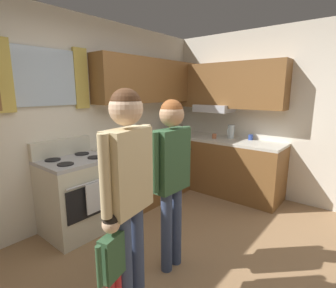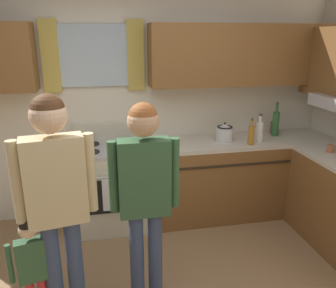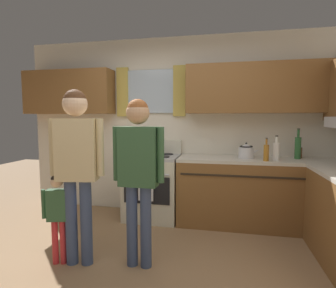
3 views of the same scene
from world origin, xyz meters
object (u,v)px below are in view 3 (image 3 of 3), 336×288
at_px(bottle_oil_amber, 266,152).
at_px(adult_holding_child, 77,156).
at_px(adult_in_plaid, 138,163).
at_px(bottle_squat_brown, 299,152).
at_px(bottle_milk_white, 276,151).
at_px(stovetop_kettle, 246,151).
at_px(stove_oven, 153,185).
at_px(small_child, 58,208).
at_px(bottle_wine_green, 298,147).

height_order(bottle_oil_amber, adult_holding_child, adult_holding_child).
height_order(bottle_oil_amber, adult_in_plaid, adult_in_plaid).
bearing_deg(bottle_squat_brown, bottle_milk_white, -138.22).
height_order(stovetop_kettle, adult_in_plaid, adult_in_plaid).
height_order(stovetop_kettle, adult_holding_child, adult_holding_child).
bearing_deg(adult_in_plaid, stove_oven, 99.05).
height_order(stovetop_kettle, small_child, stovetop_kettle).
xyz_separation_m(bottle_wine_green, stovetop_kettle, (-0.64, -0.07, -0.06)).
height_order(bottle_wine_green, stovetop_kettle, bottle_wine_green).
distance_m(stove_oven, adult_in_plaid, 1.40).
bearing_deg(bottle_squat_brown, bottle_wine_green, -110.95).
distance_m(bottle_oil_amber, bottle_milk_white, 0.15).
bearing_deg(stove_oven, bottle_wine_green, 1.86).
distance_m(bottle_squat_brown, adult_in_plaid, 2.27).
bearing_deg(adult_in_plaid, bottle_oil_amber, 39.60).
relative_size(stovetop_kettle, small_child, 0.31).
relative_size(bottle_squat_brown, stovetop_kettle, 0.75).
bearing_deg(small_child, adult_in_plaid, 8.60).
xyz_separation_m(bottle_wine_green, adult_holding_child, (-2.30, -1.42, 0.01)).
bearing_deg(bottle_wine_green, bottle_oil_amber, -147.28).
relative_size(stove_oven, adult_holding_child, 0.65).
bearing_deg(bottle_milk_white, bottle_wine_green, 33.97).
relative_size(bottle_oil_amber, stovetop_kettle, 1.04).
height_order(bottle_milk_white, bottle_wine_green, bottle_wine_green).
bearing_deg(bottle_wine_green, adult_holding_child, -148.33).
xyz_separation_m(bottle_squat_brown, small_child, (-2.53, -1.56, -0.42)).
distance_m(stove_oven, bottle_oil_amber, 1.60).
xyz_separation_m(stovetop_kettle, small_child, (-1.85, -1.39, -0.44)).
distance_m(bottle_oil_amber, adult_holding_child, 2.20).
xyz_separation_m(stove_oven, adult_holding_child, (-0.38, -1.36, 0.60)).
bearing_deg(stove_oven, stovetop_kettle, -0.18).
height_order(bottle_oil_amber, bottle_squat_brown, bottle_oil_amber).
xyz_separation_m(bottle_oil_amber, bottle_squat_brown, (0.46, 0.37, -0.03)).
height_order(bottle_wine_green, small_child, bottle_wine_green).
distance_m(bottle_oil_amber, stovetop_kettle, 0.30).
xyz_separation_m(bottle_milk_white, small_child, (-2.20, -1.26, -0.46)).
height_order(stove_oven, stovetop_kettle, stovetop_kettle).
bearing_deg(small_child, bottle_squat_brown, 31.58).
height_order(adult_in_plaid, small_child, adult_in_plaid).
height_order(bottle_milk_white, small_child, bottle_milk_white).
xyz_separation_m(bottle_wine_green, small_child, (-2.49, -1.46, -0.49)).
relative_size(adult_in_plaid, small_child, 1.80).
height_order(stove_oven, adult_in_plaid, adult_in_plaid).
distance_m(bottle_oil_amber, adult_in_plaid, 1.67).
xyz_separation_m(bottle_milk_white, stovetop_kettle, (-0.35, 0.13, -0.02)).
xyz_separation_m(bottle_oil_amber, bottle_milk_white, (0.13, 0.07, 0.01)).
height_order(bottle_milk_white, adult_holding_child, adult_holding_child).
bearing_deg(small_child, adult_holding_child, 11.42).
distance_m(stovetop_kettle, small_child, 2.35).
xyz_separation_m(bottle_wine_green, adult_in_plaid, (-1.71, -1.34, -0.04)).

